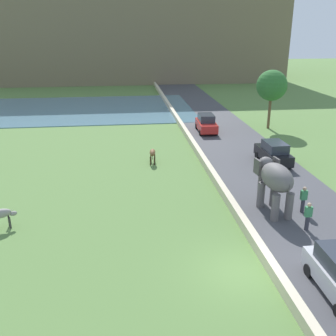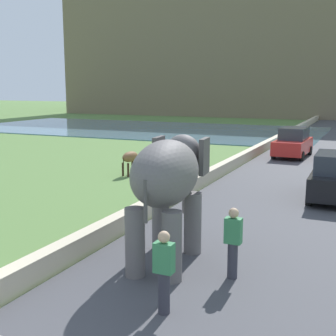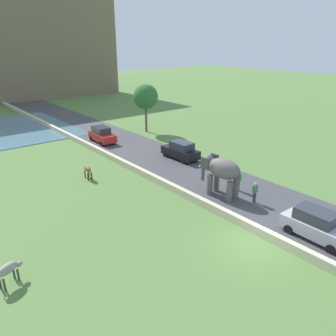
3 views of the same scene
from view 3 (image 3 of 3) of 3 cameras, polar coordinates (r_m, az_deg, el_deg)
ground_plane at (r=19.74m, az=14.45°, el=-12.90°), size 220.00×220.00×0.00m
road_surface at (r=36.30m, az=-6.39°, el=3.69°), size 7.00×120.00×0.06m
barrier_wall at (r=32.73m, az=-10.03°, el=2.00°), size 0.40×110.00×0.56m
elephant at (r=24.23m, az=9.26°, el=-0.43°), size 1.70×3.54×2.99m
person_beside_elephant at (r=25.67m, az=12.24°, el=-2.20°), size 0.36×0.22×1.63m
person_trailing at (r=24.06m, az=14.93°, el=-4.08°), size 0.36×0.22×1.63m
car_red at (r=38.37m, az=-11.47°, el=5.70°), size 1.93×4.07×1.80m
car_silver at (r=21.10m, az=24.59°, el=-9.06°), size 1.86×4.04×1.80m
car_black at (r=32.08m, az=2.23°, el=3.08°), size 1.85×4.03×1.80m
cow_brown at (r=28.25m, az=-13.89°, el=-0.23°), size 0.57×1.41×1.15m
cow_grey at (r=17.74m, az=-26.14°, el=-15.63°), size 1.40×0.86×1.15m
tree_near at (r=41.79m, az=-3.93°, el=12.29°), size 3.12×3.12×6.03m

